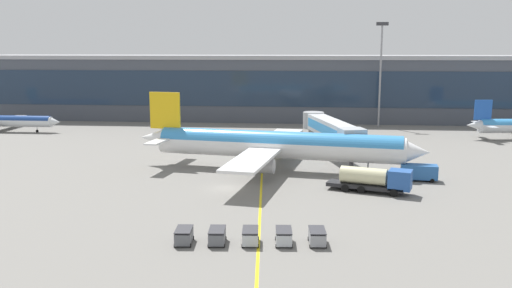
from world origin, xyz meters
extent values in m
plane|color=slate|center=(0.00, 0.00, 0.00)|extent=(700.00, 700.00, 0.00)
cube|color=yellow|center=(4.50, 2.00, 0.00)|extent=(5.81, 79.83, 0.01)
cube|color=#424751|center=(18.98, 72.82, 7.89)|extent=(187.33, 19.08, 15.77)
cube|color=#1E2D42|center=(18.98, 63.22, 8.67)|extent=(181.71, 0.16, 8.83)
cube|color=#99999E|center=(18.98, 72.82, 16.27)|extent=(191.07, 19.46, 1.00)
cylinder|color=white|center=(6.26, 11.03, 3.94)|extent=(37.87, 9.84, 3.89)
cylinder|color=#388CD1|center=(6.26, 11.03, 4.29)|extent=(37.10, 9.57, 3.73)
cone|color=white|center=(26.23, 7.82, 3.94)|extent=(4.43, 4.27, 3.69)
cone|color=white|center=(-13.90, 14.28, 4.32)|extent=(5.13, 4.01, 3.31)
cube|color=gold|center=(-11.87, 13.96, 8.80)|extent=(5.05, 1.16, 5.83)
cube|color=white|center=(-10.76, 17.72, 4.52)|extent=(2.96, 6.46, 0.24)
cube|color=white|center=(-11.99, 10.04, 4.52)|extent=(2.96, 6.46, 0.24)
cube|color=white|center=(6.35, 21.01, 3.64)|extent=(7.26, 16.41, 0.40)
cube|color=white|center=(3.21, 1.53, 3.64)|extent=(7.26, 16.41, 0.40)
cylinder|color=#939399|center=(6.88, 18.04, 2.27)|extent=(3.30, 2.59, 2.14)
cylinder|color=#939399|center=(4.65, 4.19, 2.27)|extent=(3.30, 2.59, 2.14)
cylinder|color=black|center=(19.67, 8.87, 0.50)|extent=(1.05, 0.55, 1.00)
cylinder|color=slate|center=(19.67, 8.87, 1.50)|extent=(0.20, 0.20, 1.99)
cylinder|color=black|center=(4.31, 13.12, 0.50)|extent=(1.05, 0.55, 1.00)
cylinder|color=slate|center=(4.31, 13.12, 1.50)|extent=(0.20, 0.20, 1.99)
cylinder|color=black|center=(3.75, 9.67, 0.50)|extent=(1.05, 0.55, 1.00)
cylinder|color=slate|center=(3.75, 9.67, 1.50)|extent=(0.20, 0.20, 1.99)
cube|color=#B2B7BC|center=(14.70, 21.24, 5.24)|extent=(8.36, 20.72, 2.80)
cube|color=#2D84C6|center=(14.75, 21.25, 5.24)|extent=(7.60, 17.57, 1.54)
cube|color=#9EA3A8|center=(17.44, 11.27, 5.24)|extent=(4.32, 4.04, 2.94)
cylinder|color=#4C4C51|center=(17.44, 11.27, 1.92)|extent=(0.70, 0.70, 3.84)
cube|color=#262628|center=(17.44, 11.27, 0.15)|extent=(2.21, 2.21, 0.30)
cylinder|color=gray|center=(11.97, 31.21, 5.24)|extent=(3.90, 3.90, 3.08)
cylinder|color=gray|center=(11.97, 31.21, 1.92)|extent=(1.80, 1.80, 3.84)
cube|color=#232326|center=(18.37, 0.13, 0.75)|extent=(10.29, 5.44, 0.50)
cube|color=#26519E|center=(22.56, -1.21, 2.00)|extent=(3.43, 3.24, 2.50)
cube|color=black|center=(23.76, -1.60, 2.50)|extent=(0.86, 2.24, 1.12)
cylinder|color=beige|center=(18.10, 0.22, 2.10)|extent=(6.39, 3.93, 2.20)
cylinder|color=black|center=(22.39, 0.09, 0.50)|extent=(1.06, 0.64, 1.00)
cylinder|color=black|center=(21.66, -2.17, 0.50)|extent=(1.06, 0.64, 1.00)
cylinder|color=black|center=(18.45, 1.35, 0.50)|extent=(1.06, 0.64, 1.00)
cylinder|color=black|center=(17.72, -0.91, 0.50)|extent=(1.06, 0.64, 1.00)
cylinder|color=black|center=(16.45, 2.00, 0.50)|extent=(1.06, 0.64, 1.00)
cylinder|color=black|center=(15.72, -0.27, 0.50)|extent=(1.06, 0.64, 1.00)
cube|color=#285B9E|center=(26.58, 6.76, 1.30)|extent=(5.21, 2.66, 2.00)
cube|color=black|center=(25.34, 6.90, 1.65)|extent=(1.96, 2.08, 0.60)
cylinder|color=black|center=(24.74, 6.02, 0.30)|extent=(0.62, 0.32, 0.60)
cylinder|color=black|center=(24.96, 7.90, 0.30)|extent=(0.62, 0.32, 0.60)
cylinder|color=black|center=(28.21, 5.61, 0.30)|extent=(0.62, 0.32, 0.60)
cylinder|color=black|center=(28.43, 7.49, 0.30)|extent=(0.62, 0.32, 0.60)
cube|color=#595B60|center=(-1.13, -20.70, 0.73)|extent=(1.69, 2.70, 1.10)
cube|color=#333338|center=(-1.13, -20.70, 1.43)|extent=(1.72, 2.76, 0.10)
cylinder|color=black|center=(-1.95, -19.72, 0.18)|extent=(0.15, 0.37, 0.36)
cylinder|color=black|center=(-0.46, -19.61, 0.18)|extent=(0.15, 0.37, 0.36)
cylinder|color=black|center=(-1.80, -21.79, 0.18)|extent=(0.15, 0.37, 0.36)
cylinder|color=black|center=(-0.31, -21.68, 0.18)|extent=(0.15, 0.37, 0.36)
cube|color=#595B60|center=(2.06, -20.46, 0.73)|extent=(1.69, 2.70, 1.10)
cube|color=#333338|center=(2.06, -20.46, 1.43)|extent=(1.72, 2.76, 0.10)
cylinder|color=black|center=(1.24, -19.48, 0.18)|extent=(0.15, 0.37, 0.36)
cylinder|color=black|center=(2.73, -19.37, 0.18)|extent=(0.15, 0.37, 0.36)
cylinder|color=black|center=(1.39, -21.55, 0.18)|extent=(0.15, 0.37, 0.36)
cylinder|color=black|center=(2.89, -21.44, 0.18)|extent=(0.15, 0.37, 0.36)
cube|color=#B2B7BC|center=(5.25, -20.23, 0.73)|extent=(1.69, 2.70, 1.10)
cube|color=#333338|center=(5.25, -20.23, 1.43)|extent=(1.72, 2.76, 0.10)
cylinder|color=black|center=(4.43, -19.24, 0.18)|extent=(0.15, 0.37, 0.36)
cylinder|color=black|center=(5.92, -19.13, 0.18)|extent=(0.15, 0.37, 0.36)
cylinder|color=black|center=(4.58, -21.32, 0.18)|extent=(0.15, 0.37, 0.36)
cylinder|color=black|center=(6.08, -21.21, 0.18)|extent=(0.15, 0.37, 0.36)
cube|color=#B2B7BC|center=(8.44, -19.99, 0.73)|extent=(1.69, 2.70, 1.10)
cube|color=#333338|center=(8.44, -19.99, 1.43)|extent=(1.72, 2.76, 0.10)
cylinder|color=black|center=(7.62, -19.01, 0.18)|extent=(0.15, 0.37, 0.36)
cylinder|color=black|center=(9.12, -18.90, 0.18)|extent=(0.15, 0.37, 0.36)
cylinder|color=black|center=(7.77, -21.08, 0.18)|extent=(0.15, 0.37, 0.36)
cylinder|color=black|center=(9.27, -20.97, 0.18)|extent=(0.15, 0.37, 0.36)
cube|color=gray|center=(11.64, -19.75, 0.73)|extent=(1.69, 2.70, 1.10)
cube|color=#333338|center=(11.64, -19.75, 1.43)|extent=(1.72, 2.76, 0.10)
cylinder|color=black|center=(10.81, -18.77, 0.18)|extent=(0.15, 0.37, 0.36)
cylinder|color=black|center=(12.31, -18.66, 0.18)|extent=(0.15, 0.37, 0.36)
cylinder|color=black|center=(10.96, -20.85, 0.18)|extent=(0.15, 0.37, 0.36)
cylinder|color=black|center=(12.46, -20.73, 0.18)|extent=(0.15, 0.37, 0.36)
cone|color=silver|center=(45.05, 43.22, 3.01)|extent=(3.52, 2.67, 2.33)
cube|color=#1E51B2|center=(46.64, 43.40, 6.17)|extent=(3.58, 0.63, 4.12)
cube|color=silver|center=(46.85, 46.18, 3.15)|extent=(1.87, 4.52, 0.17)
cube|color=silver|center=(47.43, 40.72, 3.15)|extent=(1.87, 4.52, 0.17)
cone|color=silver|center=(-45.00, 44.19, 2.42)|extent=(2.38, 2.26, 2.25)
cube|color=silver|center=(-59.01, 50.58, 2.24)|extent=(2.85, 10.35, 0.24)
cylinder|color=#939399|center=(-58.43, 48.72, 1.41)|extent=(1.83, 1.31, 1.31)
cylinder|color=black|center=(-49.28, 44.20, 0.29)|extent=(0.59, 0.24, 0.59)
cylinder|color=slate|center=(-49.28, 44.20, 0.91)|extent=(0.12, 0.12, 1.23)
cylinder|color=gray|center=(28.10, 60.82, 11.91)|extent=(0.44, 0.44, 23.81)
cube|color=#333338|center=(28.10, 60.82, 24.21)|extent=(2.80, 0.50, 0.80)
camera|label=1|loc=(10.20, -68.72, 18.50)|focal=37.41mm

